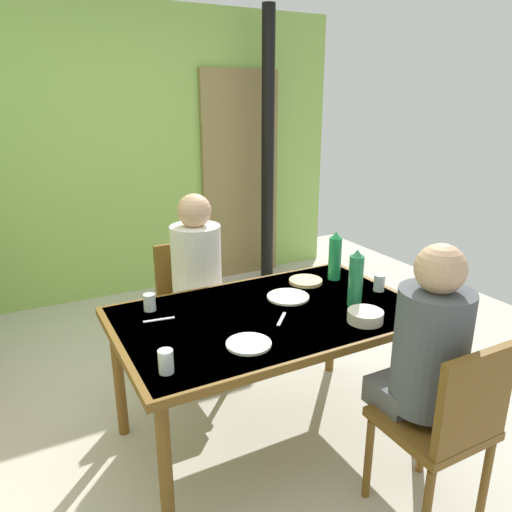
# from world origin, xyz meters

# --- Properties ---
(ground_plane) EXTENTS (5.88, 5.88, 0.00)m
(ground_plane) POSITION_xyz_m (0.00, 0.00, 0.00)
(ground_plane) COLOR beige
(wall_back) EXTENTS (4.35, 0.10, 2.52)m
(wall_back) POSITION_xyz_m (0.00, 2.26, 1.26)
(wall_back) COLOR #92BE58
(wall_back) RESTS_ON ground_plane
(door_wooden) EXTENTS (0.80, 0.05, 2.00)m
(door_wooden) POSITION_xyz_m (1.21, 2.18, 1.00)
(door_wooden) COLOR olive
(door_wooden) RESTS_ON ground_plane
(stove_pipe_column) EXTENTS (0.12, 0.12, 2.52)m
(stove_pipe_column) POSITION_xyz_m (1.36, 1.91, 1.26)
(stove_pipe_column) COLOR black
(stove_pipe_column) RESTS_ON ground_plane
(dining_table) EXTENTS (1.52, 0.93, 0.73)m
(dining_table) POSITION_xyz_m (0.20, -0.19, 0.67)
(dining_table) COLOR brown
(dining_table) RESTS_ON ground_plane
(chair_near_diner) EXTENTS (0.40, 0.40, 0.87)m
(chair_near_diner) POSITION_xyz_m (0.55, -1.01, 0.50)
(chair_near_diner) COLOR brown
(chair_near_diner) RESTS_ON ground_plane
(chair_far_diner) EXTENTS (0.40, 0.40, 0.87)m
(chair_far_diner) POSITION_xyz_m (0.08, 0.62, 0.50)
(chair_far_diner) COLOR brown
(chair_far_diner) RESTS_ON ground_plane
(person_near_diner) EXTENTS (0.30, 0.37, 0.77)m
(person_near_diner) POSITION_xyz_m (0.55, -0.87, 0.78)
(person_near_diner) COLOR #565A59
(person_near_diner) RESTS_ON ground_plane
(person_far_diner) EXTENTS (0.30, 0.37, 0.77)m
(person_far_diner) POSITION_xyz_m (0.08, 0.49, 0.78)
(person_far_diner) COLOR white
(person_far_diner) RESTS_ON ground_plane
(water_bottle_green_near) EXTENTS (0.07, 0.07, 0.29)m
(water_bottle_green_near) POSITION_xyz_m (0.76, 0.03, 0.87)
(water_bottle_green_near) COLOR #1C8246
(water_bottle_green_near) RESTS_ON dining_table
(water_bottle_green_far) EXTENTS (0.07, 0.07, 0.30)m
(water_bottle_green_far) POSITION_xyz_m (0.62, -0.32, 0.87)
(water_bottle_green_far) COLOR #237B4A
(water_bottle_green_far) RESTS_ON dining_table
(serving_bowl_center) EXTENTS (0.17, 0.17, 0.05)m
(serving_bowl_center) POSITION_xyz_m (0.54, -0.50, 0.76)
(serving_bowl_center) COLOR beige
(serving_bowl_center) RESTS_ON dining_table
(dinner_plate_near_left) EXTENTS (0.22, 0.22, 0.01)m
(dinner_plate_near_left) POSITION_xyz_m (0.37, -0.08, 0.74)
(dinner_plate_near_left) COLOR white
(dinner_plate_near_left) RESTS_ON dining_table
(dinner_plate_near_right) EXTENTS (0.20, 0.20, 0.01)m
(dinner_plate_near_right) POSITION_xyz_m (-0.05, -0.44, 0.74)
(dinner_plate_near_right) COLOR white
(dinner_plate_near_right) RESTS_ON dining_table
(drinking_glass_by_near_diner) EXTENTS (0.06, 0.06, 0.09)m
(drinking_glass_by_near_diner) POSITION_xyz_m (-0.43, -0.49, 0.78)
(drinking_glass_by_near_diner) COLOR silver
(drinking_glass_by_near_diner) RESTS_ON dining_table
(drinking_glass_by_far_diner) EXTENTS (0.06, 0.06, 0.09)m
(drinking_glass_by_far_diner) POSITION_xyz_m (-0.32, 0.11, 0.78)
(drinking_glass_by_far_diner) COLOR silver
(drinking_glass_by_far_diner) RESTS_ON dining_table
(drinking_glass_spare_center) EXTENTS (0.06, 0.06, 0.09)m
(drinking_glass_spare_center) POSITION_xyz_m (0.86, -0.23, 0.78)
(drinking_glass_spare_center) COLOR silver
(drinking_glass_spare_center) RESTS_ON dining_table
(bread_plate_sliced) EXTENTS (0.19, 0.19, 0.02)m
(bread_plate_sliced) POSITION_xyz_m (0.57, 0.06, 0.74)
(bread_plate_sliced) COLOR #DBB77A
(bread_plate_sliced) RESTS_ON dining_table
(cutlery_knife_near) EXTENTS (0.11, 0.12, 0.00)m
(cutlery_knife_near) POSITION_xyz_m (0.20, -0.29, 0.73)
(cutlery_knife_near) COLOR silver
(cutlery_knife_near) RESTS_ON dining_table
(cutlery_fork_near) EXTENTS (0.15, 0.04, 0.00)m
(cutlery_fork_near) POSITION_xyz_m (-0.32, -0.02, 0.73)
(cutlery_fork_near) COLOR silver
(cutlery_fork_near) RESTS_ON dining_table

